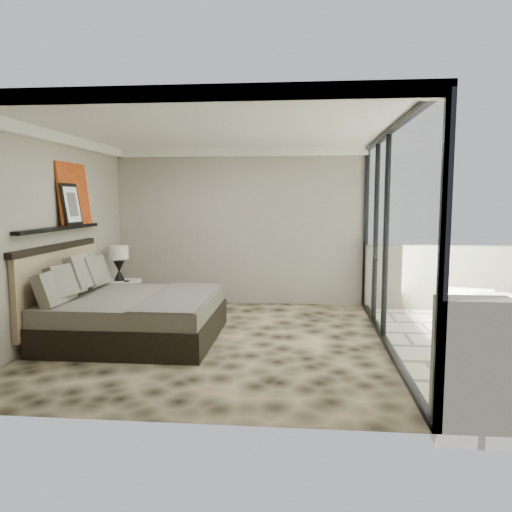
# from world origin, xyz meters

# --- Properties ---
(floor) EXTENTS (5.00, 5.00, 0.00)m
(floor) POSITION_xyz_m (0.00, 0.00, 0.00)
(floor) COLOR black
(floor) RESTS_ON ground
(ceiling) EXTENTS (4.50, 5.00, 0.02)m
(ceiling) POSITION_xyz_m (0.00, 0.00, 2.79)
(ceiling) COLOR silver
(ceiling) RESTS_ON back_wall
(back_wall) EXTENTS (4.50, 0.02, 2.80)m
(back_wall) POSITION_xyz_m (0.00, 2.49, 1.40)
(back_wall) COLOR gray
(back_wall) RESTS_ON floor
(left_wall) EXTENTS (0.02, 5.00, 2.80)m
(left_wall) POSITION_xyz_m (-2.24, 0.00, 1.40)
(left_wall) COLOR gray
(left_wall) RESTS_ON floor
(glass_wall) EXTENTS (0.08, 5.00, 2.80)m
(glass_wall) POSITION_xyz_m (2.25, 0.00, 1.40)
(glass_wall) COLOR white
(glass_wall) RESTS_ON floor
(terrace_slab) EXTENTS (3.00, 5.00, 0.12)m
(terrace_slab) POSITION_xyz_m (3.75, 0.00, -0.06)
(terrace_slab) COLOR beige
(terrace_slab) RESTS_ON ground
(picture_ledge) EXTENTS (0.12, 2.20, 0.05)m
(picture_ledge) POSITION_xyz_m (-2.18, 0.10, 1.50)
(picture_ledge) COLOR black
(picture_ledge) RESTS_ON left_wall
(bed) EXTENTS (2.22, 2.15, 1.23)m
(bed) POSITION_xyz_m (-1.21, -0.01, 0.36)
(bed) COLOR black
(bed) RESTS_ON floor
(nightstand) EXTENTS (0.65, 0.65, 0.51)m
(nightstand) POSITION_xyz_m (-1.92, 1.67, 0.25)
(nightstand) COLOR black
(nightstand) RESTS_ON floor
(table_lamp) EXTENTS (0.33, 0.33, 0.59)m
(table_lamp) POSITION_xyz_m (-1.97, 1.66, 0.90)
(table_lamp) COLOR black
(table_lamp) RESTS_ON nightstand
(abstract_canvas) EXTENTS (0.13, 0.90, 0.90)m
(abstract_canvas) POSITION_xyz_m (-2.19, 0.56, 1.97)
(abstract_canvas) COLOR #AE230E
(abstract_canvas) RESTS_ON picture_ledge
(framed_print) EXTENTS (0.11, 0.50, 0.60)m
(framed_print) POSITION_xyz_m (-2.14, 0.35, 1.82)
(framed_print) COLOR black
(framed_print) RESTS_ON picture_ledge
(ottoman) EXTENTS (0.64, 0.64, 0.55)m
(ottoman) POSITION_xyz_m (3.89, 0.67, 0.28)
(ottoman) COLOR silver
(ottoman) RESTS_ON terrace_slab
(lounger) EXTENTS (1.07, 1.59, 0.57)m
(lounger) POSITION_xyz_m (3.46, 0.55, 0.18)
(lounger) COLOR white
(lounger) RESTS_ON terrace_slab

